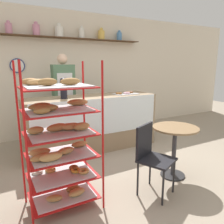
{
  "coord_description": "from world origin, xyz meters",
  "views": [
    {
      "loc": [
        -1.57,
        -2.45,
        1.56
      ],
      "look_at": [
        0.0,
        0.41,
        0.85
      ],
      "focal_mm": 35.0,
      "sensor_mm": 36.0,
      "label": 1
    }
  ],
  "objects_px": {
    "coffee_carafe": "(64,89)",
    "cafe_chair": "(151,152)",
    "pastry_rack": "(59,139)",
    "cafe_table": "(175,140)",
    "donut_tray_counter": "(127,93)",
    "person_worker": "(64,95)"
  },
  "relations": [
    {
      "from": "coffee_carafe",
      "to": "cafe_chair",
      "type": "bearing_deg",
      "value": -70.95
    },
    {
      "from": "pastry_rack",
      "to": "coffee_carafe",
      "type": "distance_m",
      "value": 1.51
    },
    {
      "from": "cafe_table",
      "to": "donut_tray_counter",
      "type": "distance_m",
      "value": 1.56
    },
    {
      "from": "person_worker",
      "to": "cafe_table",
      "type": "distance_m",
      "value": 2.34
    },
    {
      "from": "cafe_chair",
      "to": "donut_tray_counter",
      "type": "height_order",
      "value": "donut_tray_counter"
    },
    {
      "from": "coffee_carafe",
      "to": "donut_tray_counter",
      "type": "distance_m",
      "value": 1.26
    },
    {
      "from": "donut_tray_counter",
      "to": "coffee_carafe",
      "type": "bearing_deg",
      "value": -179.33
    },
    {
      "from": "coffee_carafe",
      "to": "donut_tray_counter",
      "type": "height_order",
      "value": "coffee_carafe"
    },
    {
      "from": "person_worker",
      "to": "cafe_table",
      "type": "bearing_deg",
      "value": -66.35
    },
    {
      "from": "pastry_rack",
      "to": "donut_tray_counter",
      "type": "relative_size",
      "value": 3.33
    },
    {
      "from": "cafe_chair",
      "to": "donut_tray_counter",
      "type": "distance_m",
      "value": 1.85
    },
    {
      "from": "pastry_rack",
      "to": "cafe_chair",
      "type": "xyz_separation_m",
      "value": [
        1.03,
        -0.25,
        -0.26
      ]
    },
    {
      "from": "cafe_table",
      "to": "cafe_chair",
      "type": "bearing_deg",
      "value": -163.82
    },
    {
      "from": "cafe_chair",
      "to": "coffee_carafe",
      "type": "bearing_deg",
      "value": 84.29
    },
    {
      "from": "pastry_rack",
      "to": "person_worker",
      "type": "bearing_deg",
      "value": 71.96
    },
    {
      "from": "cafe_chair",
      "to": "coffee_carafe",
      "type": "xyz_separation_m",
      "value": [
        -0.56,
        1.63,
        0.65
      ]
    },
    {
      "from": "person_worker",
      "to": "cafe_table",
      "type": "xyz_separation_m",
      "value": [
        0.92,
        -2.11,
        -0.43
      ]
    },
    {
      "from": "pastry_rack",
      "to": "person_worker",
      "type": "distance_m",
      "value": 2.13
    },
    {
      "from": "cafe_table",
      "to": "donut_tray_counter",
      "type": "xyz_separation_m",
      "value": [
        0.14,
        1.48,
        0.48
      ]
    },
    {
      "from": "person_worker",
      "to": "donut_tray_counter",
      "type": "bearing_deg",
      "value": -30.36
    },
    {
      "from": "pastry_rack",
      "to": "cafe_chair",
      "type": "relative_size",
      "value": 1.87
    },
    {
      "from": "cafe_chair",
      "to": "person_worker",
      "type": "bearing_deg",
      "value": 74.67
    }
  ]
}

